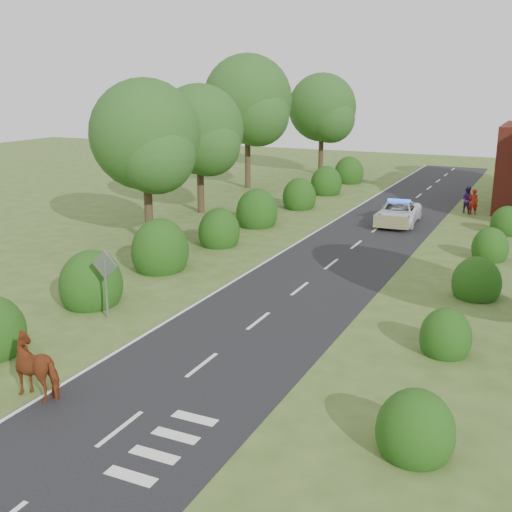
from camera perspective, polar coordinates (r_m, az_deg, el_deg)
The scene contains 14 objects.
ground at distance 19.45m, azimuth -4.84°, elevation -9.68°, with size 120.00×120.00×0.00m, color #3F5622.
road at distance 32.55m, azimuth 8.40°, elevation 0.59°, with size 6.00×70.00×0.02m, color black.
road_markings at distance 31.14m, azimuth 4.46°, elevation 0.06°, with size 4.96×70.00×0.01m.
hedgerow_left at distance 31.90m, azimuth -4.58°, elevation 1.78°, with size 2.75×50.41×3.00m.
hedgerow_right at distance 27.61m, azimuth 19.29°, elevation -1.64°, with size 2.10×45.78×2.10m.
tree_left_a at distance 33.01m, azimuth -9.58°, elevation 10.15°, with size 5.74×5.60×8.38m.
tree_left_b at distance 40.58m, azimuth -4.85°, elevation 10.83°, with size 5.74×5.60×8.07m.
tree_left_c at distance 49.99m, azimuth -0.53°, elevation 13.43°, with size 6.97×6.80×10.22m.
tree_left_d at distance 58.35m, azimuth 6.09°, elevation 12.75°, with size 6.15×6.00×8.89m.
road_sign at distance 23.09m, azimuth -13.26°, elevation -1.57°, with size 1.06×0.08×2.53m.
cow at distance 18.42m, azimuth -18.63°, elevation -9.58°, with size 1.04×1.97×1.40m, color maroon.
police_van at distance 38.76m, azimuth 12.53°, elevation 3.76°, with size 2.48×4.94×1.47m.
pedestrian_red at distance 42.73m, azimuth 18.75°, elevation 4.58°, with size 0.60×0.39×1.64m, color maroon.
pedestrian_purple at distance 43.22m, azimuth 18.26°, elevation 4.78°, with size 0.83×0.64×1.70m, color #431F70.
Camera 1 is at (8.92, -15.21, 8.22)m, focal length 45.00 mm.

